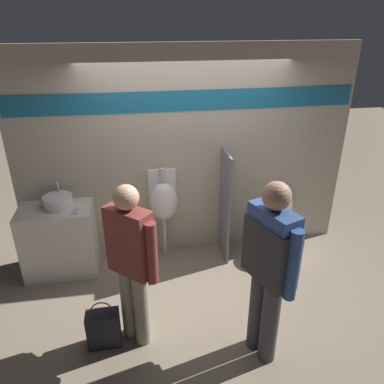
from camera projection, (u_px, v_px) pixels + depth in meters
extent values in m
plane|color=gray|center=(194.00, 272.00, 4.78)|extent=(16.00, 16.00, 0.00)
cube|color=#B2A893|center=(186.00, 156.00, 4.73)|extent=(4.24, 0.06, 2.70)
cube|color=#19668E|center=(187.00, 101.00, 4.39)|extent=(4.16, 0.01, 0.24)
cube|color=silver|center=(60.00, 241.00, 4.62)|extent=(0.86, 0.52, 0.89)
cylinder|color=white|center=(58.00, 201.00, 4.45)|extent=(0.34, 0.34, 0.14)
cylinder|color=silver|center=(58.00, 187.00, 4.50)|extent=(0.03, 0.03, 0.14)
cube|color=#B7B7BC|center=(75.00, 211.00, 4.37)|extent=(0.07, 0.14, 0.01)
cube|color=slate|center=(225.00, 206.00, 4.82)|extent=(0.03, 0.48, 1.47)
cylinder|color=silver|center=(165.00, 237.00, 4.98)|extent=(0.04, 0.04, 0.59)
ellipsoid|color=white|center=(163.00, 202.00, 4.76)|extent=(0.37, 0.27, 0.50)
cube|color=white|center=(162.00, 192.00, 4.84)|extent=(0.35, 0.02, 0.63)
cylinder|color=silver|center=(162.00, 174.00, 4.69)|extent=(0.06, 0.06, 0.16)
cylinder|color=white|center=(282.00, 241.00, 5.04)|extent=(0.41, 0.41, 0.41)
torus|color=white|center=(284.00, 228.00, 4.95)|extent=(0.42, 0.42, 0.04)
cube|color=white|center=(277.00, 208.00, 5.15)|extent=(0.37, 0.16, 0.30)
cylinder|color=silver|center=(279.00, 194.00, 5.03)|extent=(0.06, 0.06, 0.14)
cylinder|color=#3D3D42|center=(270.00, 322.00, 3.41)|extent=(0.16, 0.16, 0.88)
cylinder|color=#3D3D42|center=(257.00, 311.00, 3.55)|extent=(0.16, 0.16, 0.88)
cube|color=#2D4C84|center=(271.00, 246.00, 3.14)|extent=(0.35, 0.50, 0.69)
cube|color=#2D2D33|center=(271.00, 251.00, 3.16)|extent=(0.38, 0.53, 0.56)
cylinder|color=#2D4C84|center=(293.00, 265.00, 2.95)|extent=(0.11, 0.11, 0.64)
cylinder|color=#2D4C84|center=(251.00, 235.00, 3.36)|extent=(0.11, 0.11, 0.64)
sphere|color=#A87A5B|center=(277.00, 196.00, 2.94)|extent=(0.24, 0.24, 0.24)
cylinder|color=gray|center=(142.00, 309.00, 3.61)|extent=(0.15, 0.15, 0.83)
cylinder|color=gray|center=(129.00, 302.00, 3.69)|extent=(0.15, 0.15, 0.83)
cube|color=brown|center=(130.00, 241.00, 3.33)|extent=(0.44, 0.43, 0.65)
cylinder|color=brown|center=(152.00, 253.00, 3.22)|extent=(0.10, 0.10, 0.60)
cylinder|color=brown|center=(110.00, 236.00, 3.46)|extent=(0.10, 0.10, 0.60)
sphere|color=tan|center=(126.00, 197.00, 3.14)|extent=(0.22, 0.22, 0.22)
cube|color=#232328|center=(104.00, 329.00, 3.67)|extent=(0.32, 0.17, 0.38)
torus|color=#4C4742|center=(101.00, 311.00, 3.57)|extent=(0.20, 0.01, 0.20)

